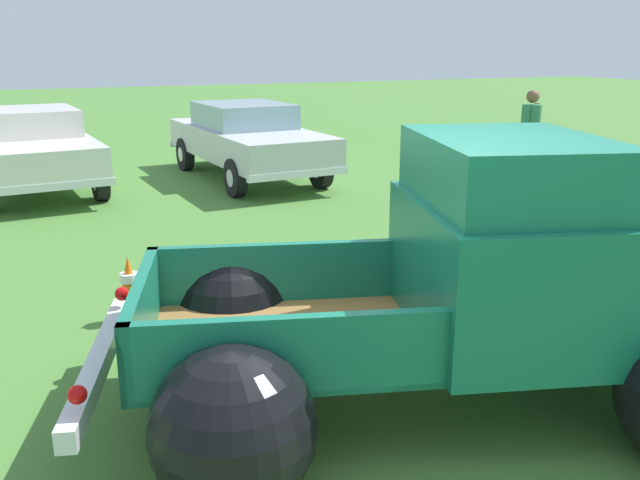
{
  "coord_description": "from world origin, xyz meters",
  "views": [
    {
      "loc": [
        -2.45,
        -3.71,
        2.5
      ],
      "look_at": [
        0.0,
        1.83,
        0.74
      ],
      "focal_mm": 37.69,
      "sensor_mm": 36.0,
      "label": 1
    }
  ],
  "objects_px": {
    "lane_cone_0": "(130,288)",
    "vintage_pickup_truck": "(479,302)",
    "spectator_0": "(530,132)",
    "show_car_0": "(31,146)",
    "show_car_1": "(247,138)"
  },
  "relations": [
    {
      "from": "lane_cone_0",
      "to": "vintage_pickup_truck",
      "type": "bearing_deg",
      "value": -50.64
    },
    {
      "from": "spectator_0",
      "to": "lane_cone_0",
      "type": "relative_size",
      "value": 2.76
    },
    {
      "from": "show_car_0",
      "to": "lane_cone_0",
      "type": "bearing_deg",
      "value": 0.4
    },
    {
      "from": "show_car_1",
      "to": "spectator_0",
      "type": "xyz_separation_m",
      "value": [
        4.4,
        -2.86,
        0.21
      ]
    },
    {
      "from": "spectator_0",
      "to": "lane_cone_0",
      "type": "bearing_deg",
      "value": -93.42
    },
    {
      "from": "show_car_1",
      "to": "spectator_0",
      "type": "relative_size",
      "value": 2.69
    },
    {
      "from": "spectator_0",
      "to": "lane_cone_0",
      "type": "distance_m",
      "value": 8.36
    },
    {
      "from": "vintage_pickup_truck",
      "to": "spectator_0",
      "type": "xyz_separation_m",
      "value": [
        5.53,
        5.95,
        0.24
      ]
    },
    {
      "from": "lane_cone_0",
      "to": "show_car_0",
      "type": "bearing_deg",
      "value": 95.42
    },
    {
      "from": "show_car_0",
      "to": "show_car_1",
      "type": "distance_m",
      "value": 3.86
    },
    {
      "from": "vintage_pickup_truck",
      "to": "show_car_1",
      "type": "bearing_deg",
      "value": 99.37
    },
    {
      "from": "show_car_0",
      "to": "spectator_0",
      "type": "height_order",
      "value": "spectator_0"
    },
    {
      "from": "spectator_0",
      "to": "show_car_0",
      "type": "bearing_deg",
      "value": -139.61
    },
    {
      "from": "vintage_pickup_truck",
      "to": "spectator_0",
      "type": "relative_size",
      "value": 2.86
    },
    {
      "from": "show_car_0",
      "to": "lane_cone_0",
      "type": "xyz_separation_m",
      "value": [
        0.64,
        -6.73,
        -0.47
      ]
    }
  ]
}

